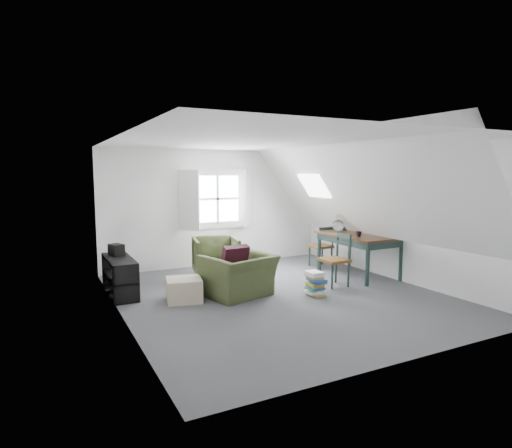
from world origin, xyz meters
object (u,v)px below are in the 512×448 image
dining_chair_near (336,259)px  armchair_far (216,276)px  magazine_stack (315,283)px  dining_table (358,239)px  media_shelf (120,279)px  armchair_near (239,296)px  dining_chair_far (322,246)px  ottoman (184,290)px

dining_chair_near → armchair_far: bearing=-131.6°
armchair_far → magazine_stack: size_ratio=2.16×
dining_table → dining_chair_near: bearing=-154.5°
media_shelf → dining_table: bearing=-12.3°
armchair_near → armchair_far: armchair_far is taller
dining_chair_far → dining_chair_near: (-0.67, -1.36, 0.02)m
dining_table → armchair_far: bearing=153.6°
dining_chair_far → magazine_stack: (-1.34, -1.69, -0.26)m
armchair_near → dining_chair_far: 2.77m
dining_table → dining_chair_near: dining_chair_near is taller
dining_table → dining_chair_far: dining_chair_far is taller
armchair_far → ottoman: (-1.04, -1.26, 0.18)m
armchair_near → media_shelf: media_shelf is taller
armchair_far → dining_table: bearing=-12.6°
armchair_far → media_shelf: (-1.88, -0.48, 0.28)m
ottoman → dining_table: size_ratio=0.33×
armchair_near → dining_chair_far: size_ratio=1.18×
dining_table → dining_chair_far: bearing=101.9°
dining_chair_far → media_shelf: size_ratio=0.74×
dining_table → magazine_stack: size_ratio=4.15×
ottoman → media_shelf: (-0.84, 0.78, 0.10)m
ottoman → dining_chair_near: (2.69, -0.37, 0.31)m
ottoman → media_shelf: media_shelf is taller
dining_chair_near → magazine_stack: size_ratio=2.36×
dining_chair_near → magazine_stack: dining_chair_near is taller
dining_table → dining_chair_near: (-0.89, -0.46, -0.23)m
dining_chair_near → dining_table: bearing=120.3°
media_shelf → dining_chair_far: bearing=-0.5°
armchair_far → dining_chair_far: dining_chair_far is taller
dining_table → magazine_stack: 1.82m
armchair_far → ottoman: size_ratio=1.59×
media_shelf → magazine_stack: (2.86, -1.47, -0.08)m
ottoman → dining_chair_near: dining_chair_near is taller
media_shelf → armchair_far: bearing=10.7°
armchair_far → ottoman: armchair_far is taller
armchair_near → dining_chair_near: bearing=158.4°
magazine_stack → ottoman: bearing=161.1°
armchair_far → dining_chair_far: size_ratio=0.96×
dining_table → dining_chair_far: size_ratio=1.85×
media_shelf → magazine_stack: 3.22m
armchair_far → media_shelf: media_shelf is taller
armchair_near → ottoman: bearing=-24.5°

